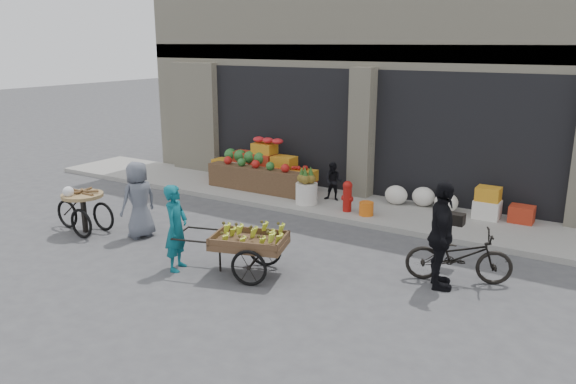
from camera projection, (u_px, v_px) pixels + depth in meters
The scene contains 15 objects.
ground at pixel (242, 263), 10.12m from camera, with size 80.00×80.00×0.00m, color #424244.
sidewalk at pixel (344, 206), 13.46m from camera, with size 18.00×2.20×0.12m, color gray.
building at pixel (410, 60), 15.82m from camera, with size 14.00×6.45×7.00m.
fruit_display at pixel (265, 167), 14.80m from camera, with size 3.10×1.12×1.24m.
pineapple_bin at pixel (307, 193), 13.35m from camera, with size 0.52×0.52×0.50m, color silver.
fire_hydrant at pixel (347, 195), 12.71m from camera, with size 0.22×0.22×0.71m.
orange_bucket at pixel (366, 209), 12.48m from camera, with size 0.32×0.32×0.30m, color orange.
right_bay_goods at pixel (461, 202), 12.52m from camera, with size 3.35×0.60×0.70m.
seated_person at pixel (333, 182), 13.58m from camera, with size 0.45×0.35×0.93m, color black.
banana_cart at pixel (247, 239), 9.47m from camera, with size 2.24×1.39×0.87m.
vendor_woman at pixel (176, 228), 9.67m from camera, with size 0.55×0.36×1.52m, color #0D5B69.
tricycle_cart at pixel (83, 206), 11.62m from camera, with size 1.42×0.85×0.95m.
vendor_grey at pixel (139, 200), 11.29m from camera, with size 0.77×0.50×1.57m, color slate.
bicycle at pixel (459, 256), 9.24m from camera, with size 0.60×1.72×0.90m, color black.
cyclist at pixel (441, 236), 8.90m from camera, with size 1.04×0.43×1.77m, color black.
Camera 1 is at (5.73, -7.55, 3.86)m, focal length 35.00 mm.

